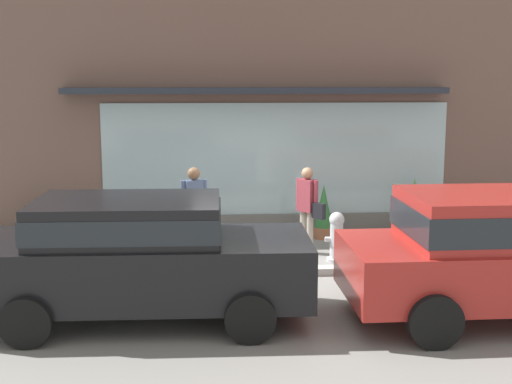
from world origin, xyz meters
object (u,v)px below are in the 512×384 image
(potted_plant_by_entrance, at_px, (414,207))
(potted_plant_doorstep, at_px, (78,218))
(potted_plant_trailing_edge, at_px, (324,212))
(pedestrian_with_handbag, at_px, (308,204))
(potted_plant_window_right, at_px, (496,219))
(potted_plant_window_center, at_px, (34,227))
(pedestrian_passerby, at_px, (194,206))
(parked_car_black, at_px, (140,252))
(fire_hydrant, at_px, (336,236))
(parked_car_red, at_px, (511,249))

(potted_plant_by_entrance, bearing_deg, potted_plant_doorstep, -179.68)
(potted_plant_trailing_edge, bearing_deg, pedestrian_with_handbag, -112.80)
(potted_plant_window_right, height_order, potted_plant_doorstep, potted_plant_doorstep)
(potted_plant_by_entrance, relative_size, potted_plant_doorstep, 1.30)
(potted_plant_window_right, height_order, potted_plant_window_center, potted_plant_window_right)
(potted_plant_doorstep, relative_size, potted_plant_window_center, 1.34)
(pedestrian_passerby, bearing_deg, potted_plant_window_center, -39.92)
(parked_car_black, height_order, potted_plant_window_center, parked_car_black)
(potted_plant_window_right, distance_m, potted_plant_doorstep, 8.34)
(pedestrian_with_handbag, xyz_separation_m, potted_plant_trailing_edge, (0.49, 1.16, -0.39))
(potted_plant_trailing_edge, bearing_deg, potted_plant_by_entrance, 9.78)
(pedestrian_passerby, bearing_deg, potted_plant_trailing_edge, -167.65)
(pedestrian_with_handbag, xyz_separation_m, potted_plant_by_entrance, (2.41, 1.50, -0.36))
(pedestrian_passerby, bearing_deg, potted_plant_window_right, 175.64)
(fire_hydrant, distance_m, potted_plant_trailing_edge, 1.73)
(potted_plant_doorstep, bearing_deg, potted_plant_window_center, -156.26)
(potted_plant_window_center, bearing_deg, potted_plant_window_right, -0.38)
(potted_plant_window_center, bearing_deg, potted_plant_doorstep, 23.74)
(potted_plant_trailing_edge, bearing_deg, potted_plant_window_center, -179.58)
(pedestrian_passerby, height_order, parked_car_black, same)
(pedestrian_passerby, distance_m, potted_plant_doorstep, 2.92)
(fire_hydrant, bearing_deg, pedestrian_passerby, 171.95)
(potted_plant_window_right, bearing_deg, potted_plant_doorstep, 177.28)
(pedestrian_passerby, distance_m, parked_car_black, 3.09)
(potted_plant_by_entrance, xyz_separation_m, potted_plant_trailing_edge, (-1.92, -0.33, -0.03))
(potted_plant_doorstep, relative_size, potted_plant_trailing_edge, 0.82)
(parked_car_red, xyz_separation_m, potted_plant_doorstep, (-6.52, 5.00, -0.54))
(fire_hydrant, height_order, potted_plant_window_center, fire_hydrant)
(pedestrian_with_handbag, height_order, parked_car_black, parked_car_black)
(pedestrian_passerby, height_order, potted_plant_window_center, pedestrian_passerby)
(pedestrian_passerby, bearing_deg, parked_car_red, 125.20)
(parked_car_black, bearing_deg, potted_plant_window_center, 120.21)
(parked_car_black, bearing_deg, potted_plant_doorstep, 110.64)
(fire_hydrant, bearing_deg, parked_car_black, -139.32)
(pedestrian_with_handbag, distance_m, potted_plant_doorstep, 4.62)
(parked_car_black, relative_size, potted_plant_trailing_edge, 4.02)
(fire_hydrant, relative_size, pedestrian_passerby, 0.54)
(pedestrian_with_handbag, relative_size, pedestrian_passerby, 0.97)
(parked_car_black, xyz_separation_m, potted_plant_by_entrance, (5.10, 4.74, -0.38))
(potted_plant_doorstep, height_order, potted_plant_window_center, potted_plant_doorstep)
(fire_hydrant, relative_size, potted_plant_window_right, 1.20)
(fire_hydrant, height_order, potted_plant_window_right, fire_hydrant)
(fire_hydrant, relative_size, parked_car_red, 0.19)
(pedestrian_with_handbag, height_order, parked_car_red, parked_car_red)
(potted_plant_window_center, bearing_deg, pedestrian_passerby, -23.50)
(parked_car_black, xyz_separation_m, potted_plant_trailing_edge, (3.18, 4.41, -0.40))
(potted_plant_window_right, relative_size, potted_plant_window_center, 1.11)
(parked_car_black, xyz_separation_m, potted_plant_window_right, (6.66, 4.30, -0.57))
(pedestrian_with_handbag, relative_size, parked_car_black, 0.36)
(fire_hydrant, xyz_separation_m, potted_plant_by_entrance, (1.99, 2.06, 0.10))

